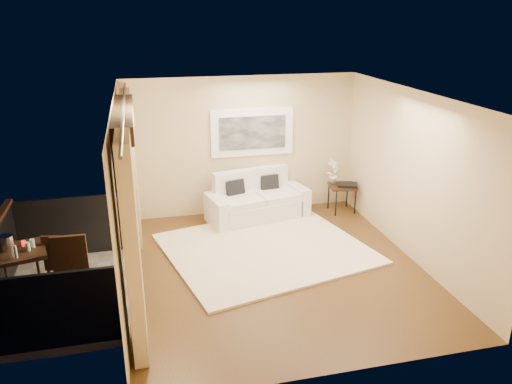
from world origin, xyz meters
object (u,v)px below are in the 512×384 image
object	(u,v)px
balcony_chair_near	(70,269)
side_table	(342,188)
bistro_table	(19,256)
orchid	(333,171)
ice_bucket	(7,243)
balcony_chair_far	(61,259)
sofa	(256,202)

from	to	relation	value
balcony_chair_near	side_table	bearing A→B (deg)	28.03
bistro_table	balcony_chair_near	bearing A→B (deg)	-26.73
orchid	ice_bucket	distance (m)	6.00
bistro_table	ice_bucket	size ratio (longest dim) A/B	4.08
bistro_table	balcony_chair_far	xyz separation A→B (m)	(0.49, 0.17, -0.19)
sofa	orchid	bearing A→B (deg)	-9.00
sofa	balcony_chair_far	distance (m)	3.91
balcony_chair_far	balcony_chair_near	distance (m)	0.55
bistro_table	balcony_chair_far	world-z (taller)	balcony_chair_far
sofa	bistro_table	distance (m)	4.44
side_table	ice_bucket	distance (m)	6.09
balcony_chair_near	ice_bucket	world-z (taller)	balcony_chair_near
sofa	ice_bucket	distance (m)	4.54
orchid	balcony_chair_near	world-z (taller)	balcony_chair_near
balcony_chair_far	ice_bucket	distance (m)	0.74
balcony_chair_far	balcony_chair_near	size ratio (longest dim) A/B	0.88
orchid	ice_bucket	world-z (taller)	orchid
balcony_chair_near	bistro_table	bearing A→B (deg)	154.50
orchid	sofa	bearing A→B (deg)	-177.00
bistro_table	sofa	bearing A→B (deg)	30.12
side_table	sofa	bearing A→B (deg)	177.13
side_table	ice_bucket	size ratio (longest dim) A/B	2.92
balcony_chair_far	ice_bucket	bearing A→B (deg)	21.66
sofa	side_table	size ratio (longest dim) A/B	3.52
sofa	orchid	distance (m)	1.68
side_table	orchid	size ratio (longest dim) A/B	1.17
orchid	bistro_table	xyz separation A→B (m)	(-5.43, -2.30, -0.08)
orchid	side_table	bearing A→B (deg)	-50.69
side_table	ice_bucket	xyz separation A→B (m)	(-5.71, -2.06, 0.41)
side_table	balcony_chair_near	bearing A→B (deg)	-153.20
balcony_chair_far	side_table	bearing A→B (deg)	-146.38
sofa	ice_bucket	xyz separation A→B (m)	(-3.96, -2.15, 0.58)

